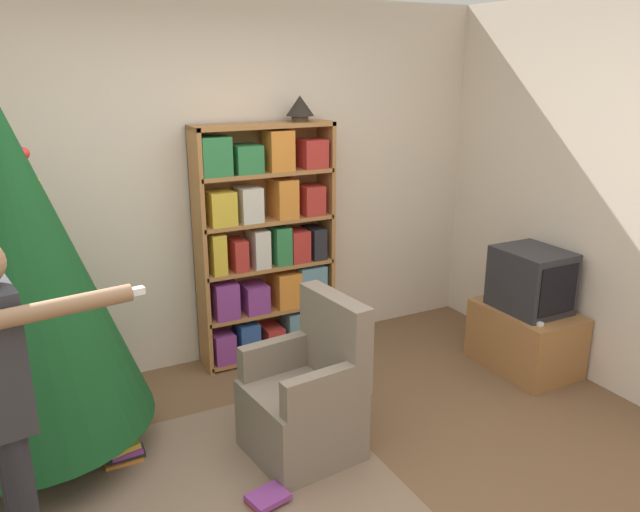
{
  "coord_description": "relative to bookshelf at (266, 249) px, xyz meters",
  "views": [
    {
      "loc": [
        -1.19,
        -2.29,
        2.15
      ],
      "look_at": [
        0.45,
        0.87,
        1.05
      ],
      "focal_mm": 35.0,
      "sensor_mm": 36.0,
      "label": 1
    }
  ],
  "objects": [
    {
      "name": "wall_back",
      "position": [
        -0.47,
        0.21,
        0.45
      ],
      "size": [
        8.0,
        0.1,
        2.6
      ],
      "color": "beige",
      "rests_on": "ground_plane"
    },
    {
      "name": "area_rug",
      "position": [
        -1.05,
        -1.4,
        -0.85
      ],
      "size": [
        2.17,
        1.66,
        0.01
      ],
      "color": "#7F6651",
      "rests_on": "ground_plane"
    },
    {
      "name": "bookshelf",
      "position": [
        0.0,
        0.0,
        0.0
      ],
      "size": [
        1.02,
        0.26,
        1.76
      ],
      "color": "#A8703D",
      "rests_on": "ground_plane"
    },
    {
      "name": "tv_stand",
      "position": [
        1.59,
        -1.05,
        -0.62
      ],
      "size": [
        0.5,
        0.72,
        0.46
      ],
      "color": "#996638",
      "rests_on": "ground_plane"
    },
    {
      "name": "television",
      "position": [
        1.59,
        -1.05,
        -0.17
      ],
      "size": [
        0.41,
        0.5,
        0.44
      ],
      "color": "#28282D",
      "rests_on": "tv_stand"
    },
    {
      "name": "game_remote",
      "position": [
        1.44,
        -1.27,
        -0.38
      ],
      "size": [
        0.04,
        0.12,
        0.02
      ],
      "color": "white",
      "rests_on": "tv_stand"
    },
    {
      "name": "christmas_tree",
      "position": [
        -1.67,
        -0.59,
        0.31
      ],
      "size": [
        1.31,
        1.31,
        2.17
      ],
      "color": "#4C3323",
      "rests_on": "ground_plane"
    },
    {
      "name": "armchair",
      "position": [
        -0.28,
        -1.25,
        -0.53
      ],
      "size": [
        0.63,
        0.62,
        0.92
      ],
      "rotation": [
        0.0,
        0.0,
        -1.46
      ],
      "color": "#7A6B5B",
      "rests_on": "ground_plane"
    },
    {
      "name": "standing_person",
      "position": [
        -1.76,
        -1.55,
        0.05
      ],
      "size": [
        0.67,
        0.47,
        1.54
      ],
      "rotation": [
        0.0,
        0.0,
        -1.42
      ],
      "color": "#232328",
      "rests_on": "ground_plane"
    },
    {
      "name": "table_lamp",
      "position": [
        0.29,
        0.01,
        1.01
      ],
      "size": [
        0.2,
        0.2,
        0.18
      ],
      "color": "#473828",
      "rests_on": "bookshelf"
    },
    {
      "name": "book_pile_near_tree",
      "position": [
        -1.25,
        -0.87,
        -0.8
      ],
      "size": [
        0.23,
        0.17,
        0.11
      ],
      "color": "orange",
      "rests_on": "ground_plane"
    },
    {
      "name": "book_pile_by_chair",
      "position": [
        -0.67,
        -1.57,
        -0.82
      ],
      "size": [
        0.22,
        0.2,
        0.05
      ],
      "color": "#B22D28",
      "rests_on": "ground_plane"
    }
  ]
}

